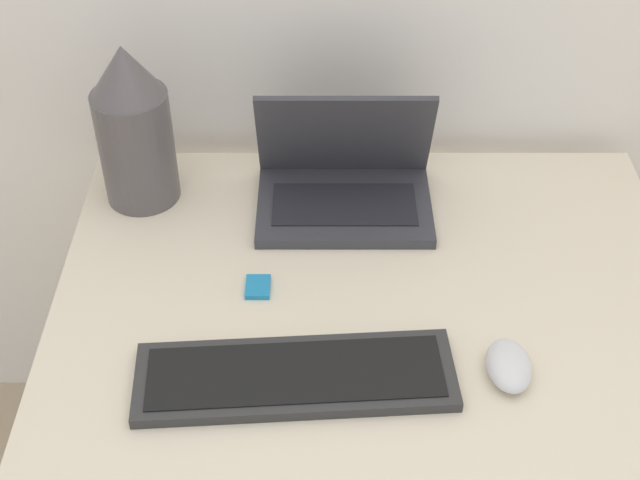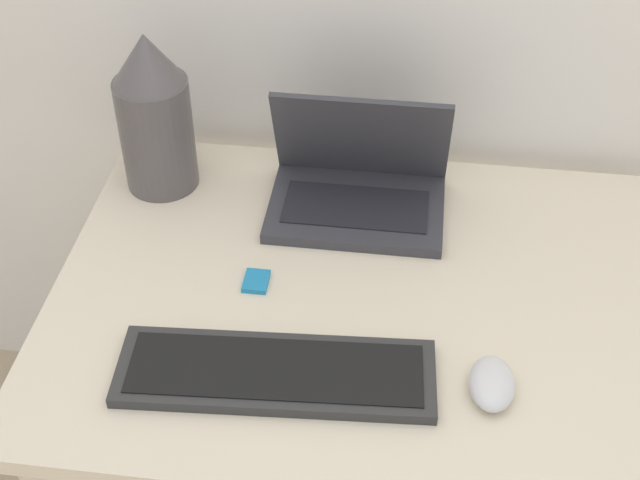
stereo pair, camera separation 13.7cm
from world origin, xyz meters
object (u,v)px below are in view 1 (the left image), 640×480
Objects in this scene: laptop at (342,181)px; mouse at (507,365)px; mp3_player at (256,287)px; vase at (131,127)px; keyboard at (293,377)px.

mouse is (0.23, -0.40, -0.03)m from laptop.
vase is at bearing 131.72° from mp3_player.
mp3_player is at bearing -122.52° from laptop.
keyboard is 0.20m from mp3_player.
laptop is 0.46m from mouse.
laptop is at bearing 119.87° from mouse.
vase is at bearing 123.00° from keyboard.
laptop reaches higher than mp3_player.
laptop is 1.02× the size of vase.
laptop is 0.38m from vase.
laptop is 0.65× the size of keyboard.
mp3_player is (-0.06, 0.19, -0.01)m from keyboard.
mouse is at bearing -25.45° from mp3_player.
vase is at bearing 144.44° from mouse.
mouse is at bearing -60.13° from laptop.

